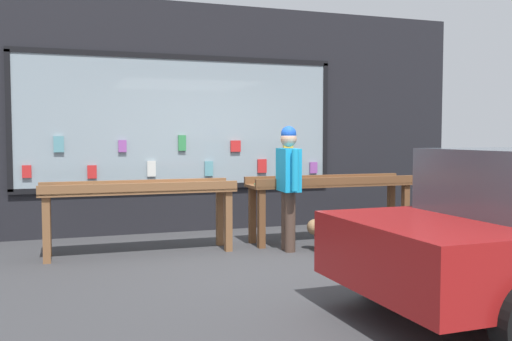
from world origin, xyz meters
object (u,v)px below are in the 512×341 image
(display_table_left, at_px, (139,196))
(small_dog, at_px, (323,232))
(sandwich_board_sign, at_px, (443,203))
(display_table_right, at_px, (331,189))
(person_browsing, at_px, (288,178))

(display_table_left, height_order, small_dog, display_table_left)
(small_dog, distance_m, sandwich_board_sign, 2.76)
(small_dog, height_order, sandwich_board_sign, sandwich_board_sign)
(small_dog, xyz_separation_m, sandwich_board_sign, (2.59, 0.93, 0.16))
(display_table_left, bearing_deg, sandwich_board_sign, 2.86)
(display_table_right, distance_m, person_browsing, 0.99)
(person_browsing, height_order, small_dog, person_browsing)
(display_table_left, xyz_separation_m, sandwich_board_sign, (4.87, 0.24, -0.31))
(person_browsing, distance_m, sandwich_board_sign, 3.11)
(display_table_right, distance_m, small_dog, 0.96)
(display_table_left, height_order, display_table_right, display_table_right)
(person_browsing, bearing_deg, sandwich_board_sign, -71.99)
(sandwich_board_sign, bearing_deg, display_table_right, 172.03)
(person_browsing, relative_size, sandwich_board_sign, 1.96)
(display_table_left, xyz_separation_m, display_table_right, (2.73, -0.00, 0.00))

